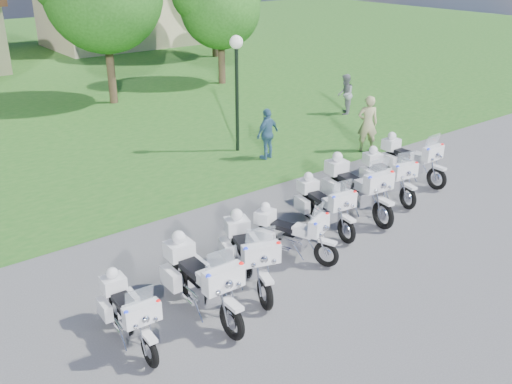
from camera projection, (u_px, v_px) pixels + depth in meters
ground at (273, 250)px, 13.34m from camera, size 100.00×100.00×0.00m
motorcycle_0 at (128, 311)px, 10.10m from camera, size 0.75×2.09×1.40m
motorcycle_1 at (200, 279)px, 10.85m from camera, size 0.85×2.55×1.71m
motorcycle_2 at (248, 253)px, 11.81m from camera, size 1.28×2.38×1.65m
motorcycle_3 at (291, 232)px, 12.85m from camera, size 1.19×2.04×1.44m
motorcycle_4 at (324, 204)px, 14.17m from camera, size 0.93×2.26×1.52m
motorcycle_5 at (356, 187)px, 14.94m from camera, size 1.05×2.63×1.77m
motorcycle_6 at (387, 174)px, 15.97m from camera, size 1.07×2.27×1.55m
motorcycle_7 at (410, 158)px, 17.11m from camera, size 0.79×2.39×1.60m
lamp_post at (237, 65)px, 18.62m from camera, size 0.44×0.44×3.91m
tree_3 at (219, 0)px, 27.87m from camera, size 4.64×3.96×6.18m
building_east at (128, 14)px, 40.52m from camera, size 11.44×7.28×4.10m
bystander_a at (367, 124)px, 19.39m from camera, size 0.84×0.78×1.94m
bystander_b at (345, 95)px, 23.75m from camera, size 1.03×1.01×1.67m
bystander_c at (267, 134)px, 18.73m from camera, size 1.06×0.61×1.70m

